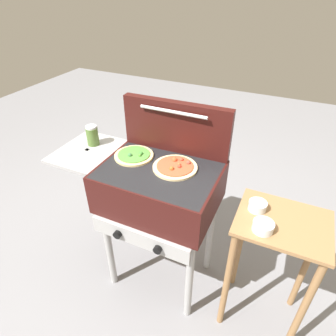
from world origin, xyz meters
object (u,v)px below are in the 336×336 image
object	(u,v)px
grill	(157,190)
sauce_jar	(92,135)
topping_bowl_far	(263,227)
topping_bowl_near	(257,206)
prep_table	(274,253)
pizza_pepperoni	(175,167)
pizza_veggie	(134,155)

from	to	relation	value
grill	sauce_jar	world-z (taller)	sauce_jar
topping_bowl_far	topping_bowl_near	bearing A→B (deg)	110.73
sauce_jar	prep_table	xyz separation A→B (m)	(1.14, -0.07, -0.40)
pizza_pepperoni	topping_bowl_far	xyz separation A→B (m)	(0.50, -0.14, -0.10)
topping_bowl_near	prep_table	bearing A→B (deg)	-12.82
pizza_veggie	sauce_jar	world-z (taller)	sauce_jar
grill	prep_table	bearing A→B (deg)	0.37
sauce_jar	grill	bearing A→B (deg)	-9.08
sauce_jar	prep_table	bearing A→B (deg)	-3.53
pizza_pepperoni	topping_bowl_far	bearing A→B (deg)	-15.95
pizza_pepperoni	prep_table	xyz separation A→B (m)	(0.59, -0.04, -0.35)
prep_table	pizza_pepperoni	bearing A→B (deg)	175.84
grill	pizza_veggie	distance (m)	0.24
grill	sauce_jar	bearing A→B (deg)	170.92
pizza_pepperoni	topping_bowl_near	xyz separation A→B (m)	(0.45, -0.01, -0.10)
pizza_pepperoni	pizza_veggie	bearing A→B (deg)	178.19
topping_bowl_near	topping_bowl_far	distance (m)	0.14
grill	prep_table	world-z (taller)	grill
pizza_veggie	prep_table	xyz separation A→B (m)	(0.85, -0.05, -0.35)
topping_bowl_near	topping_bowl_far	size ratio (longest dim) A/B	0.93
pizza_veggie	topping_bowl_far	xyz separation A→B (m)	(0.76, -0.15, -0.10)
prep_table	topping_bowl_near	distance (m)	0.28
grill	pizza_pepperoni	size ratio (longest dim) A/B	3.99
grill	topping_bowl_near	bearing A→B (deg)	3.68
grill	pizza_veggie	size ratio (longest dim) A/B	4.32
topping_bowl_far	prep_table	bearing A→B (deg)	50.42
pizza_pepperoni	sauce_jar	size ratio (longest dim) A/B	1.97
grill	pizza_pepperoni	xyz separation A→B (m)	(0.09, 0.05, 0.15)
topping_bowl_near	topping_bowl_far	xyz separation A→B (m)	(0.05, -0.13, 0.00)
sauce_jar	topping_bowl_far	xyz separation A→B (m)	(1.06, -0.17, -0.15)
sauce_jar	topping_bowl_far	bearing A→B (deg)	-9.20
pizza_veggie	topping_bowl_near	bearing A→B (deg)	-1.65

